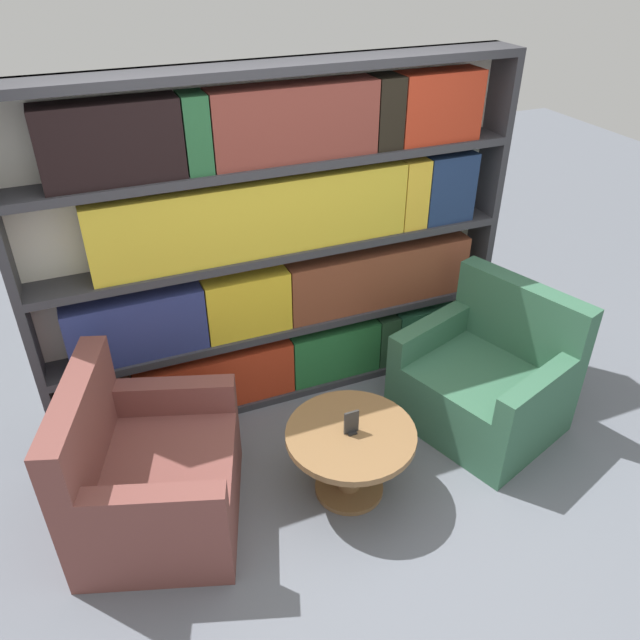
{
  "coord_description": "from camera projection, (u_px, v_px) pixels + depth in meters",
  "views": [
    {
      "loc": [
        -1.11,
        -2.02,
        2.82
      ],
      "look_at": [
        0.03,
        0.72,
        0.92
      ],
      "focal_mm": 35.0,
      "sensor_mm": 36.0,
      "label": 1
    }
  ],
  "objects": [
    {
      "name": "bookshelf",
      "position": [
        281.0,
        251.0,
        3.91
      ],
      "size": [
        3.07,
        0.3,
        2.19
      ],
      "color": "silver",
      "rests_on": "ground_plane"
    },
    {
      "name": "armchair_right",
      "position": [
        486.0,
        381.0,
        4.03
      ],
      "size": [
        1.07,
        1.14,
        0.93
      ],
      "rotation": [
        0.0,
        0.0,
        -1.24
      ],
      "color": "#336047",
      "rests_on": "ground_plane"
    },
    {
      "name": "ground_plane",
      "position": [
        365.0,
        525.0,
        3.45
      ],
      "size": [
        14.0,
        14.0,
        0.0
      ],
      "primitive_type": "plane",
      "color": "slate"
    },
    {
      "name": "table_sign",
      "position": [
        351.0,
        424.0,
        3.4
      ],
      "size": [
        0.08,
        0.06,
        0.14
      ],
      "color": "black",
      "rests_on": "coffee_table"
    },
    {
      "name": "armchair_left",
      "position": [
        151.0,
        477.0,
        3.34
      ],
      "size": [
        1.06,
        1.14,
        0.93
      ],
      "rotation": [
        0.0,
        0.0,
        1.25
      ],
      "color": "brown",
      "rests_on": "ground_plane"
    },
    {
      "name": "coffee_table",
      "position": [
        350.0,
        449.0,
        3.5
      ],
      "size": [
        0.73,
        0.73,
        0.45
      ],
      "color": "brown",
      "rests_on": "ground_plane"
    }
  ]
}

